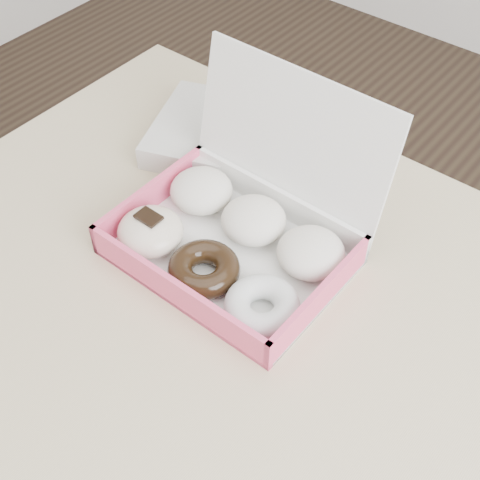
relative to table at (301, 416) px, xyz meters
The scene contains 3 objects.
table is the anchor object (origin of this frame).
donut_box 0.24m from the table, 150.14° to the left, with size 0.28×0.25×0.20m.
newspapers 0.42m from the table, 140.56° to the left, with size 0.22×0.18×0.04m, color silver.
Camera 1 is at (0.18, -0.34, 1.38)m, focal length 50.00 mm.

